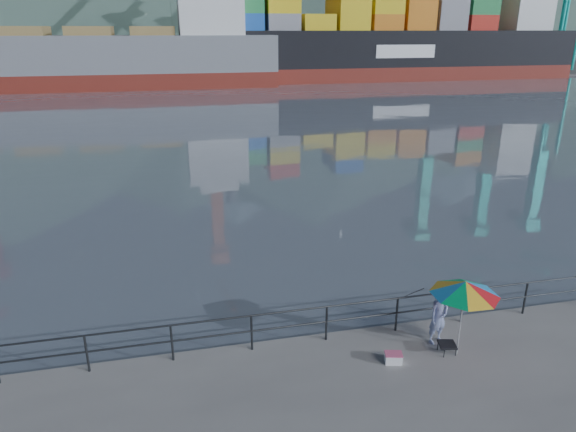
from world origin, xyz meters
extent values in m
cube|color=slate|center=(0.00, 130.00, 0.00)|extent=(500.00, 280.00, 0.00)
cube|color=#514F4C|center=(10.00, 93.00, 0.00)|extent=(200.00, 40.00, 0.40)
cylinder|color=#2D3033|center=(0.00, 1.70, 1.00)|extent=(22.00, 0.05, 0.05)
cylinder|color=#2D3033|center=(0.00, 1.70, 0.55)|extent=(22.00, 0.05, 0.05)
cube|color=#2D3033|center=(0.00, 1.70, 0.50)|extent=(22.00, 0.06, 1.00)
cube|color=yellow|center=(10.00, 92.00, 2.60)|extent=(6.00, 2.40, 5.20)
cube|color=#267F3F|center=(16.50, 92.00, 1.30)|extent=(6.00, 2.40, 2.60)
cube|color=gray|center=(23.00, 92.00, 2.60)|extent=(6.00, 2.40, 5.20)
cube|color=#194CA5|center=(29.50, 92.00, 1.30)|extent=(6.00, 2.40, 2.60)
cube|color=orange|center=(36.00, 92.00, 3.90)|extent=(6.00, 2.40, 7.80)
cube|color=#194CA5|center=(42.50, 92.00, 3.90)|extent=(6.00, 2.40, 7.80)
cube|color=#267F3F|center=(49.00, 92.00, 3.90)|extent=(6.00, 2.40, 7.80)
cube|color=red|center=(55.50, 92.00, 2.60)|extent=(6.00, 2.40, 5.20)
cube|color=#267F3F|center=(62.00, 92.00, 1.30)|extent=(6.00, 2.40, 2.60)
cube|color=orange|center=(10.00, 95.00, 2.60)|extent=(6.00, 2.40, 5.20)
cube|color=#267F3F|center=(16.50, 95.00, 3.90)|extent=(6.00, 2.40, 7.80)
cube|color=gray|center=(23.00, 95.00, 2.60)|extent=(6.00, 2.40, 5.20)
cube|color=orange|center=(29.50, 95.00, 3.90)|extent=(6.00, 2.40, 7.80)
cube|color=gray|center=(36.00, 95.00, 3.90)|extent=(6.00, 2.40, 7.80)
cube|color=orange|center=(42.50, 95.00, 2.60)|extent=(6.00, 2.40, 5.20)
cube|color=gray|center=(49.00, 95.00, 1.30)|extent=(6.00, 2.40, 2.60)
cube|color=#267F3F|center=(55.50, 95.00, 1.30)|extent=(6.00, 2.40, 2.60)
cube|color=#194CA5|center=(62.00, 95.00, 1.30)|extent=(6.00, 2.40, 2.60)
cube|color=yellow|center=(10.00, 98.00, 1.30)|extent=(6.00, 2.40, 2.60)
cube|color=orange|center=(16.50, 98.00, 1.30)|extent=(6.00, 2.40, 2.60)
cube|color=yellow|center=(23.00, 98.00, 2.60)|extent=(6.00, 2.40, 5.20)
imported|color=#344C93|center=(3.82, 0.96, 0.75)|extent=(0.62, 0.48, 1.50)
cylinder|color=white|center=(4.07, 0.33, 0.95)|extent=(0.04, 0.04, 1.89)
cone|color=#08A557|center=(4.07, 0.33, 1.89)|extent=(2.25, 2.25, 0.35)
cube|color=black|center=(3.84, 0.43, 0.25)|extent=(0.50, 0.50, 0.05)
cube|color=#2D3033|center=(3.84, 0.43, 0.11)|extent=(0.35, 0.35, 0.22)
cube|color=white|center=(2.34, 0.36, 0.12)|extent=(0.47, 0.37, 0.24)
cylinder|color=black|center=(3.62, 2.05, 0.00)|extent=(0.33, 1.68, 1.20)
cube|color=maroon|center=(-11.86, 70.05, 0.75)|extent=(50.28, 8.70, 2.50)
cube|color=slate|center=(-11.86, 70.05, 4.50)|extent=(50.28, 8.70, 5.00)
cube|color=silver|center=(4.23, 70.05, 10.50)|extent=(9.00, 7.31, 7.00)
cube|color=maroon|center=(34.78, 74.69, 0.75)|extent=(62.45, 10.41, 2.50)
cube|color=black|center=(34.78, 74.69, 4.80)|extent=(62.45, 10.41, 5.60)
cube|color=silver|center=(58.52, 74.69, 12.60)|extent=(7.00, 8.33, 10.00)
camera|label=1|loc=(-2.63, -9.53, 7.82)|focal=32.00mm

